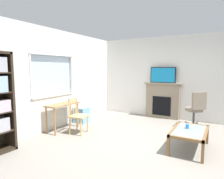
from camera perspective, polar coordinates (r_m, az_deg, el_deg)
ground at (r=4.48m, az=8.45°, el=-15.61°), size 6.18×6.07×0.02m
wall_back_with_window at (r=5.63m, az=-15.99°, el=2.81°), size 5.18×0.15×2.70m
wall_right at (r=6.71m, az=17.07°, el=3.38°), size 0.12×5.27×2.70m
desk_under_window at (r=5.37m, az=-14.28°, el=-5.39°), size 0.96×0.40×0.72m
wooden_chair at (r=5.05m, az=-10.13°, el=-7.48°), size 0.48×0.46×0.90m
plastic_drawer_unit at (r=6.08m, az=-9.03°, el=-7.38°), size 0.35×0.40×0.46m
fireplace at (r=6.69m, az=14.58°, el=-3.10°), size 0.26×1.19×1.18m
tv at (r=6.60m, az=14.73°, el=4.14°), size 0.06×0.82×0.51m
office_chair at (r=5.99m, az=23.44°, el=-4.85°), size 0.62×0.58×1.00m
coffee_table at (r=4.33m, az=21.84°, el=-11.63°), size 1.08×0.64×0.41m
sippy_cup at (r=4.39m, az=21.27°, el=-10.03°), size 0.07×0.07×0.09m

